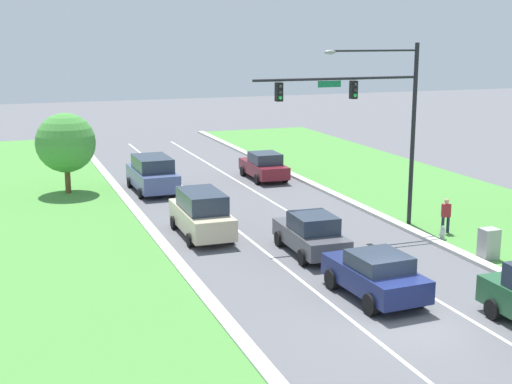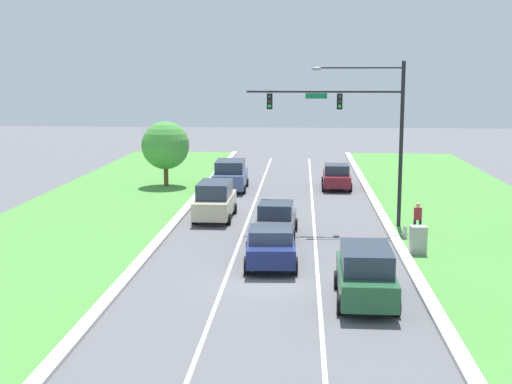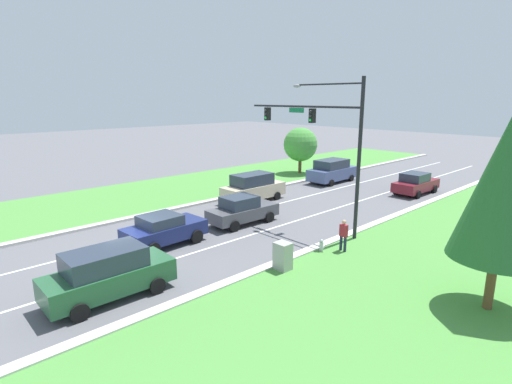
{
  "view_description": "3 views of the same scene",
  "coord_description": "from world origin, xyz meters",
  "px_view_note": "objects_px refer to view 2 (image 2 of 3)",
  "views": [
    {
      "loc": [
        -11.98,
        -18.26,
        8.95
      ],
      "look_at": [
        -1.29,
        11.0,
        2.02
      ],
      "focal_mm": 50.0,
      "sensor_mm": 36.0,
      "label": 1
    },
    {
      "loc": [
        1.13,
        -26.56,
        7.9
      ],
      "look_at": [
        -1.14,
        8.38,
        2.09
      ],
      "focal_mm": 50.0,
      "sensor_mm": 36.0,
      "label": 2
    },
    {
      "loc": [
        17.46,
        -7.79,
        7.51
      ],
      "look_at": [
        0.41,
        8.26,
        1.96
      ],
      "focal_mm": 28.0,
      "sensor_mm": 36.0,
      "label": 3
    }
  ],
  "objects_px": {
    "traffic_signal_mast": "(358,118)",
    "fire_hydrant": "(405,233)",
    "pedestrian": "(418,218)",
    "forest_suv": "(366,274)",
    "navy_sedan": "(271,246)",
    "graphite_sedan": "(276,220)",
    "burgundy_sedan": "(337,177)",
    "utility_cabinet": "(418,241)",
    "oak_near_left_tree": "(165,145)",
    "slate_blue_suv": "(230,175)",
    "champagne_suv": "(215,200)"
  },
  "relations": [
    {
      "from": "burgundy_sedan",
      "to": "pedestrian",
      "type": "bearing_deg",
      "value": -76.33
    },
    {
      "from": "forest_suv",
      "to": "pedestrian",
      "type": "distance_m",
      "value": 10.98
    },
    {
      "from": "utility_cabinet",
      "to": "pedestrian",
      "type": "bearing_deg",
      "value": 81.52
    },
    {
      "from": "traffic_signal_mast",
      "to": "fire_hydrant",
      "type": "relative_size",
      "value": 12.23
    },
    {
      "from": "slate_blue_suv",
      "to": "navy_sedan",
      "type": "height_order",
      "value": "slate_blue_suv"
    },
    {
      "from": "traffic_signal_mast",
      "to": "forest_suv",
      "type": "distance_m",
      "value": 13.3
    },
    {
      "from": "traffic_signal_mast",
      "to": "utility_cabinet",
      "type": "xyz_separation_m",
      "value": [
        2.29,
        -5.79,
        -5.02
      ]
    },
    {
      "from": "navy_sedan",
      "to": "traffic_signal_mast",
      "type": "bearing_deg",
      "value": 60.0
    },
    {
      "from": "forest_suv",
      "to": "navy_sedan",
      "type": "bearing_deg",
      "value": 128.87
    },
    {
      "from": "traffic_signal_mast",
      "to": "slate_blue_suv",
      "type": "distance_m",
      "value": 14.63
    },
    {
      "from": "slate_blue_suv",
      "to": "fire_hydrant",
      "type": "height_order",
      "value": "slate_blue_suv"
    },
    {
      "from": "graphite_sedan",
      "to": "pedestrian",
      "type": "bearing_deg",
      "value": 6.59
    },
    {
      "from": "pedestrian",
      "to": "fire_hydrant",
      "type": "xyz_separation_m",
      "value": [
        -0.7,
        -0.82,
        -0.59
      ]
    },
    {
      "from": "slate_blue_suv",
      "to": "champagne_suv",
      "type": "xyz_separation_m",
      "value": [
        0.14,
        -9.91,
        0.0
      ]
    },
    {
      "from": "slate_blue_suv",
      "to": "forest_suv",
      "type": "distance_m",
      "value": 25.0
    },
    {
      "from": "fire_hydrant",
      "to": "burgundy_sedan",
      "type": "bearing_deg",
      "value": 99.5
    },
    {
      "from": "navy_sedan",
      "to": "champagne_suv",
      "type": "distance_m",
      "value": 10.18
    },
    {
      "from": "traffic_signal_mast",
      "to": "oak_near_left_tree",
      "type": "relative_size",
      "value": 1.84
    },
    {
      "from": "forest_suv",
      "to": "utility_cabinet",
      "type": "xyz_separation_m",
      "value": [
        2.87,
        6.65,
        -0.35
      ]
    },
    {
      "from": "burgundy_sedan",
      "to": "graphite_sedan",
      "type": "relative_size",
      "value": 1.01
    },
    {
      "from": "traffic_signal_mast",
      "to": "burgundy_sedan",
      "type": "xyz_separation_m",
      "value": [
        -0.43,
        12.63,
        -4.83
      ]
    },
    {
      "from": "champagne_suv",
      "to": "pedestrian",
      "type": "relative_size",
      "value": 2.95
    },
    {
      "from": "traffic_signal_mast",
      "to": "pedestrian",
      "type": "distance_m",
      "value": 5.88
    },
    {
      "from": "burgundy_sedan",
      "to": "fire_hydrant",
      "type": "distance_m",
      "value": 15.69
    },
    {
      "from": "navy_sedan",
      "to": "graphite_sedan",
      "type": "relative_size",
      "value": 0.96
    },
    {
      "from": "graphite_sedan",
      "to": "slate_blue_suv",
      "type": "bearing_deg",
      "value": 106.5
    },
    {
      "from": "navy_sedan",
      "to": "pedestrian",
      "type": "xyz_separation_m",
      "value": [
        6.96,
        5.95,
        0.08
      ]
    },
    {
      "from": "traffic_signal_mast",
      "to": "slate_blue_suv",
      "type": "bearing_deg",
      "value": 123.94
    },
    {
      "from": "champagne_suv",
      "to": "oak_near_left_tree",
      "type": "relative_size",
      "value": 1.08
    },
    {
      "from": "navy_sedan",
      "to": "utility_cabinet",
      "type": "bearing_deg",
      "value": 16.02
    },
    {
      "from": "navy_sedan",
      "to": "oak_near_left_tree",
      "type": "xyz_separation_m",
      "value": [
        -8.31,
        20.46,
        2.1
      ]
    },
    {
      "from": "navy_sedan",
      "to": "oak_near_left_tree",
      "type": "height_order",
      "value": "oak_near_left_tree"
    },
    {
      "from": "slate_blue_suv",
      "to": "oak_near_left_tree",
      "type": "height_order",
      "value": "oak_near_left_tree"
    },
    {
      "from": "graphite_sedan",
      "to": "utility_cabinet",
      "type": "height_order",
      "value": "graphite_sedan"
    },
    {
      "from": "burgundy_sedan",
      "to": "utility_cabinet",
      "type": "distance_m",
      "value": 18.62
    },
    {
      "from": "utility_cabinet",
      "to": "traffic_signal_mast",
      "type": "bearing_deg",
      "value": 111.59
    },
    {
      "from": "slate_blue_suv",
      "to": "burgundy_sedan",
      "type": "relative_size",
      "value": 1.12
    },
    {
      "from": "utility_cabinet",
      "to": "slate_blue_suv",
      "type": "bearing_deg",
      "value": 120.13
    },
    {
      "from": "forest_suv",
      "to": "fire_hydrant",
      "type": "height_order",
      "value": "forest_suv"
    },
    {
      "from": "graphite_sedan",
      "to": "champagne_suv",
      "type": "bearing_deg",
      "value": 132.03
    },
    {
      "from": "champagne_suv",
      "to": "graphite_sedan",
      "type": "relative_size",
      "value": 1.11
    },
    {
      "from": "navy_sedan",
      "to": "pedestrian",
      "type": "bearing_deg",
      "value": 37.81
    },
    {
      "from": "forest_suv",
      "to": "utility_cabinet",
      "type": "relative_size",
      "value": 3.65
    },
    {
      "from": "traffic_signal_mast",
      "to": "fire_hydrant",
      "type": "xyz_separation_m",
      "value": [
        2.15,
        -2.83,
        -5.33
      ]
    },
    {
      "from": "oak_near_left_tree",
      "to": "traffic_signal_mast",
      "type": "bearing_deg",
      "value": -45.2
    },
    {
      "from": "navy_sedan",
      "to": "graphite_sedan",
      "type": "bearing_deg",
      "value": 87.14
    },
    {
      "from": "champagne_suv",
      "to": "slate_blue_suv",
      "type": "bearing_deg",
      "value": 91.34
    },
    {
      "from": "slate_blue_suv",
      "to": "pedestrian",
      "type": "xyz_separation_m",
      "value": [
        10.6,
        -13.52,
        -0.11
      ]
    },
    {
      "from": "pedestrian",
      "to": "forest_suv",
      "type": "bearing_deg",
      "value": 77.59
    },
    {
      "from": "burgundy_sedan",
      "to": "navy_sedan",
      "type": "height_order",
      "value": "burgundy_sedan"
    }
  ]
}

